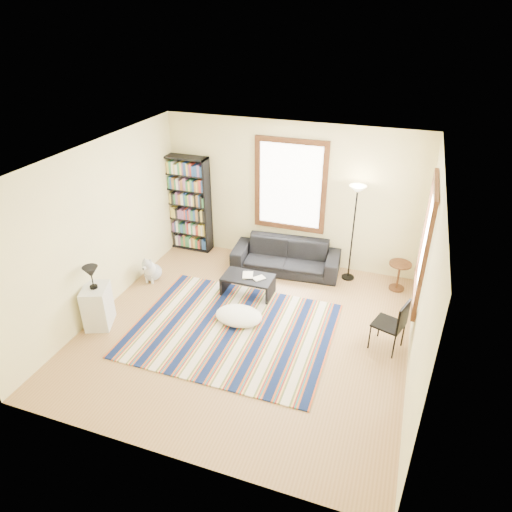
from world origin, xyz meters
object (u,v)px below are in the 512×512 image
(sofa, at_px, (286,256))
(coffee_table, at_px, (248,285))
(floor_cushion, at_px, (239,316))
(dog, at_px, (152,268))
(folding_chair, at_px, (388,324))
(floor_lamp, at_px, (353,234))
(white_cabinet, at_px, (98,306))
(bookshelf, at_px, (189,204))
(side_table, at_px, (398,276))

(sofa, xyz_separation_m, coffee_table, (-0.41, -1.04, -0.12))
(sofa, relative_size, floor_cushion, 2.60)
(coffee_table, distance_m, floor_cushion, 0.83)
(dog, bearing_deg, folding_chair, -9.14)
(coffee_table, xyz_separation_m, folding_chair, (2.48, -0.70, 0.25))
(floor_lamp, height_order, folding_chair, floor_lamp)
(white_cabinet, bearing_deg, floor_lamp, 16.50)
(coffee_table, bearing_deg, floor_cushion, -80.62)
(bookshelf, bearing_deg, sofa, -7.06)
(bookshelf, xyz_separation_m, white_cabinet, (-0.20, -2.95, -0.65))
(floor_cushion, height_order, floor_lamp, floor_lamp)
(coffee_table, height_order, floor_cushion, coffee_table)
(floor_lamp, distance_m, side_table, 1.13)
(floor_lamp, xyz_separation_m, white_cabinet, (-3.59, -2.78, -0.58))
(floor_cushion, height_order, side_table, side_table)
(bookshelf, bearing_deg, folding_chair, -25.30)
(white_cabinet, bearing_deg, side_table, 9.63)
(folding_chair, distance_m, dog, 4.40)
(coffee_table, xyz_separation_m, floor_cushion, (0.13, -0.81, -0.08))
(floor_lamp, bearing_deg, white_cabinet, -142.24)
(white_cabinet, bearing_deg, floor_cushion, 0.19)
(sofa, bearing_deg, floor_cushion, -103.06)
(floor_cushion, bearing_deg, bookshelf, 131.93)
(coffee_table, relative_size, side_table, 1.67)
(floor_cushion, xyz_separation_m, dog, (-2.01, 0.69, 0.15))
(sofa, distance_m, dog, 2.56)
(bookshelf, bearing_deg, dog, -94.01)
(bookshelf, distance_m, coffee_table, 2.36)
(floor_cushion, bearing_deg, folding_chair, 2.79)
(floor_cushion, height_order, folding_chair, folding_chair)
(floor_cushion, xyz_separation_m, white_cabinet, (-2.10, -0.83, 0.25))
(folding_chair, bearing_deg, dog, -169.68)
(floor_lamp, bearing_deg, floor_cushion, -127.25)
(side_table, bearing_deg, floor_lamp, 174.39)
(sofa, distance_m, white_cabinet, 3.58)
(bookshelf, height_order, white_cabinet, bookshelf)
(bookshelf, distance_m, floor_lamp, 3.40)
(coffee_table, relative_size, dog, 1.79)
(floor_lamp, xyz_separation_m, folding_chair, (0.86, -1.84, -0.50))
(sofa, xyz_separation_m, folding_chair, (2.07, -1.74, 0.13))
(folding_chair, bearing_deg, floor_cushion, -159.39)
(side_table, distance_m, white_cabinet, 5.24)
(folding_chair, bearing_deg, floor_lamp, 132.85)
(dog, bearing_deg, side_table, 13.33)
(floor_lamp, relative_size, side_table, 3.44)
(coffee_table, bearing_deg, sofa, 68.71)
(bookshelf, relative_size, folding_chair, 2.33)
(sofa, relative_size, folding_chair, 2.40)
(floor_cushion, distance_m, side_table, 3.04)
(floor_cushion, relative_size, floor_lamp, 0.43)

